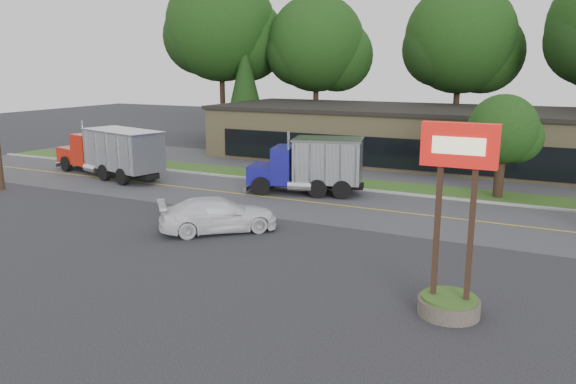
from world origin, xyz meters
The scene contains 16 objects.
ground centered at (0.00, 0.00, 0.00)m, with size 140.00×140.00×0.00m, color #39393E.
road centered at (0.00, 9.00, 0.00)m, with size 60.00×8.00×0.02m, color #505054.
center_line centered at (0.00, 9.00, 0.00)m, with size 60.00×0.12×0.01m, color gold.
curb centered at (0.00, 13.20, 0.00)m, with size 60.00×0.30×0.12m, color #9E9E99.
grass_verge centered at (0.00, 15.00, 0.00)m, with size 60.00×3.40×0.03m, color #2B4D1A.
far_parking centered at (0.00, 20.00, 0.00)m, with size 60.00×7.00×0.02m, color #505054.
strip_mall centered at (2.00, 26.00, 2.00)m, with size 32.00×12.00×4.00m, color #99885E.
bilo_sign centered at (10.50, -2.50, 2.02)m, with size 2.20×1.90×5.95m.
tree_far_a centered at (-19.81, 32.15, 11.05)m, with size 12.13×11.42×17.31m.
tree_far_b centered at (-9.84, 34.12, 9.28)m, with size 10.19×9.60×14.54m.
tree_far_c centered at (4.16, 34.12, 9.48)m, with size 10.42×9.80×14.86m.
evergreen_left centered at (-16.00, 30.00, 5.56)m, with size 4.45×4.45×10.11m.
tree_verge centered at (10.06, 15.05, 3.82)m, with size 4.21×3.97×6.01m.
dump_truck_red centered at (-14.66, 9.68, 1.81)m, with size 10.60×5.09×3.36m.
dump_truck_blue centered at (-0.19, 11.08, 1.80)m, with size 7.19×4.18×3.36m.
rally_car centered at (-0.89, 1.93, 0.79)m, with size 2.21×5.45×1.58m, color white.
Camera 1 is at (13.23, -19.23, 7.55)m, focal length 35.00 mm.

